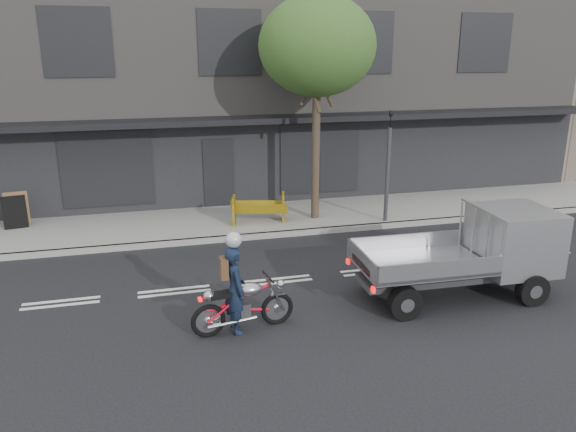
{
  "coord_description": "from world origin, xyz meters",
  "views": [
    {
      "loc": [
        -2.83,
        -11.85,
        5.29
      ],
      "look_at": [
        0.37,
        0.5,
        1.42
      ],
      "focal_mm": 35.0,
      "sensor_mm": 36.0,
      "label": 1
    }
  ],
  "objects_px": {
    "traffic_light_pole": "(388,173)",
    "motorcycle": "(243,304)",
    "flatbed_ute": "(497,244)",
    "construction_barrier": "(261,210)",
    "rider": "(235,290)",
    "sandwich_board": "(15,212)",
    "street_tree": "(317,47)"
  },
  "relations": [
    {
      "from": "motorcycle",
      "to": "sandwich_board",
      "type": "bearing_deg",
      "value": 118.78
    },
    {
      "from": "motorcycle",
      "to": "street_tree",
      "type": "bearing_deg",
      "value": 54.32
    },
    {
      "from": "street_tree",
      "to": "rider",
      "type": "bearing_deg",
      "value": -119.27
    },
    {
      "from": "traffic_light_pole",
      "to": "motorcycle",
      "type": "xyz_separation_m",
      "value": [
        -5.4,
        -5.48,
        -1.11
      ]
    },
    {
      "from": "construction_barrier",
      "to": "sandwich_board",
      "type": "xyz_separation_m",
      "value": [
        -7.0,
        1.34,
        0.06
      ]
    },
    {
      "from": "street_tree",
      "to": "flatbed_ute",
      "type": "height_order",
      "value": "street_tree"
    },
    {
      "from": "rider",
      "to": "flatbed_ute",
      "type": "height_order",
      "value": "flatbed_ute"
    },
    {
      "from": "flatbed_ute",
      "to": "construction_barrier",
      "type": "height_order",
      "value": "flatbed_ute"
    },
    {
      "from": "flatbed_ute",
      "to": "sandwich_board",
      "type": "relative_size",
      "value": 4.19
    },
    {
      "from": "traffic_light_pole",
      "to": "construction_barrier",
      "type": "relative_size",
      "value": 2.15
    },
    {
      "from": "motorcycle",
      "to": "rider",
      "type": "bearing_deg",
      "value": 172.58
    },
    {
      "from": "street_tree",
      "to": "rider",
      "type": "relative_size",
      "value": 3.9
    },
    {
      "from": "rider",
      "to": "construction_barrier",
      "type": "relative_size",
      "value": 1.06
    },
    {
      "from": "rider",
      "to": "flatbed_ute",
      "type": "relative_size",
      "value": 0.4
    },
    {
      "from": "construction_barrier",
      "to": "sandwich_board",
      "type": "distance_m",
      "value": 7.13
    },
    {
      "from": "street_tree",
      "to": "construction_barrier",
      "type": "relative_size",
      "value": 4.14
    },
    {
      "from": "flatbed_ute",
      "to": "construction_barrier",
      "type": "distance_m",
      "value": 7.04
    },
    {
      "from": "rider",
      "to": "construction_barrier",
      "type": "distance_m",
      "value": 6.29
    },
    {
      "from": "motorcycle",
      "to": "rider",
      "type": "distance_m",
      "value": 0.35
    },
    {
      "from": "sandwich_board",
      "to": "rider",
      "type": "bearing_deg",
      "value": -65.03
    },
    {
      "from": "street_tree",
      "to": "flatbed_ute",
      "type": "distance_m",
      "value": 7.65
    },
    {
      "from": "street_tree",
      "to": "traffic_light_pole",
      "type": "relative_size",
      "value": 1.93
    },
    {
      "from": "street_tree",
      "to": "rider",
      "type": "distance_m",
      "value": 8.5
    },
    {
      "from": "traffic_light_pole",
      "to": "construction_barrier",
      "type": "xyz_separation_m",
      "value": [
        -3.79,
        0.55,
        -1.05
      ]
    },
    {
      "from": "street_tree",
      "to": "motorcycle",
      "type": "distance_m",
      "value": 8.61
    },
    {
      "from": "construction_barrier",
      "to": "rider",
      "type": "bearing_deg",
      "value": -106.23
    },
    {
      "from": "traffic_light_pole",
      "to": "rider",
      "type": "xyz_separation_m",
      "value": [
        -5.55,
        -5.48,
        -0.79
      ]
    },
    {
      "from": "flatbed_ute",
      "to": "construction_barrier",
      "type": "relative_size",
      "value": 2.68
    },
    {
      "from": "motorcycle",
      "to": "sandwich_board",
      "type": "xyz_separation_m",
      "value": [
        -5.4,
        7.37,
        0.12
      ]
    },
    {
      "from": "traffic_light_pole",
      "to": "motorcycle",
      "type": "distance_m",
      "value": 7.77
    },
    {
      "from": "street_tree",
      "to": "motorcycle",
      "type": "xyz_separation_m",
      "value": [
        -3.4,
        -6.33,
        -4.73
      ]
    },
    {
      "from": "motorcycle",
      "to": "flatbed_ute",
      "type": "height_order",
      "value": "flatbed_ute"
    }
  ]
}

